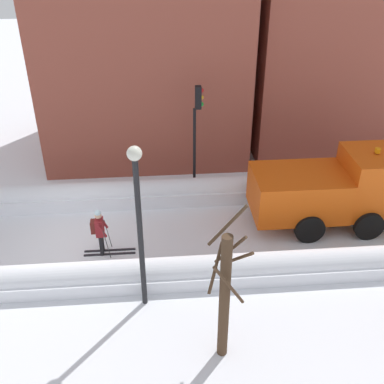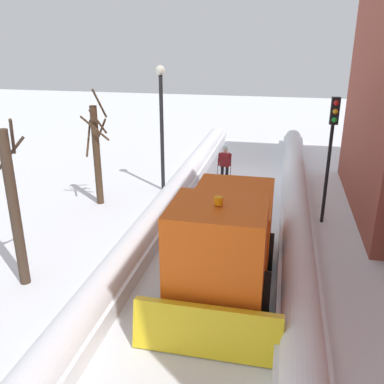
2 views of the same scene
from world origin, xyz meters
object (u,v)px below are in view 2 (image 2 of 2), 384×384
street_lamp (161,114)px  bare_tree_mid (14,207)px  skier (225,162)px  plow_truck (225,236)px  traffic_light_pole (332,138)px  bare_tree_near (97,153)px

street_lamp → bare_tree_mid: size_ratio=1.16×
skier → bare_tree_mid: 10.57m
street_lamp → bare_tree_mid: 8.35m
plow_truck → street_lamp: bearing=-62.0°
skier → traffic_light_pole: bearing=138.0°
plow_truck → traffic_light_pole: (-2.94, -4.82, 1.71)m
skier → street_lamp: size_ratio=0.34×
traffic_light_pole → street_lamp: 7.04m
plow_truck → bare_tree_near: (5.81, -4.92, 0.67)m
skier → traffic_light_pole: size_ratio=0.40×
plow_truck → skier: bearing=-82.0°
skier → street_lamp: (2.54, 1.50, 2.38)m
skier → plow_truck: bearing=98.0°
bare_tree_near → bare_tree_mid: size_ratio=1.01×
traffic_light_pole → plow_truck: bearing=58.6°
skier → bare_tree_near: size_ratio=0.39×
skier → bare_tree_near: bearing=38.1°
traffic_light_pole → bare_tree_near: 8.81m
traffic_light_pole → street_lamp: street_lamp is taller
bare_tree_near → bare_tree_mid: bearing=93.7°
plow_truck → street_lamp: street_lamp is taller
traffic_light_pole → bare_tree_near: bare_tree_near is taller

